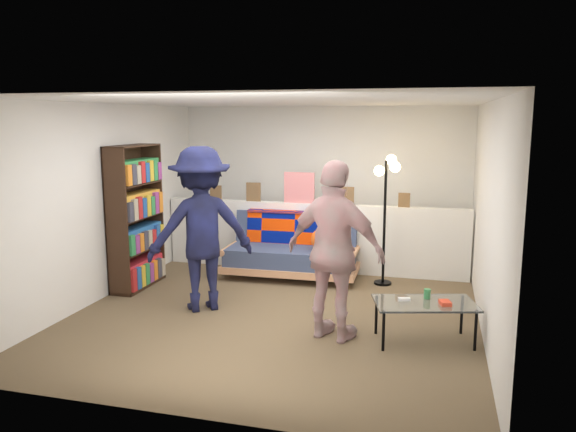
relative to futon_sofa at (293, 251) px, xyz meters
The scene contains 10 objects.
ground 1.47m from the futon_sofa, 82.11° to the right, with size 5.00×5.00×0.00m, color brown.
room_shell 1.61m from the futon_sofa, 78.24° to the right, with size 4.60×5.05×2.45m.
half_wall_ledge 0.46m from the futon_sofa, 63.53° to the left, with size 4.45×0.15×1.00m, color silver.
ledge_decor 0.89m from the futon_sofa, 94.79° to the left, with size 2.97×0.02×0.45m.
futon_sofa is the anchor object (origin of this frame).
bookshelf 2.19m from the futon_sofa, 152.28° to the right, with size 0.31×0.94×1.88m.
coffee_table 2.71m from the futon_sofa, 46.39° to the right, with size 1.10×0.78×0.51m.
floor_lamp 1.55m from the futon_sofa, ahead, with size 0.36×0.32×1.75m.
person_left 1.82m from the futon_sofa, 113.74° to the right, with size 1.23×0.71×1.91m, color black.
person_right 2.38m from the futon_sofa, 65.17° to the right, with size 1.07×0.44×1.82m, color pink.
Camera 1 is at (1.73, -6.07, 2.22)m, focal length 35.00 mm.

